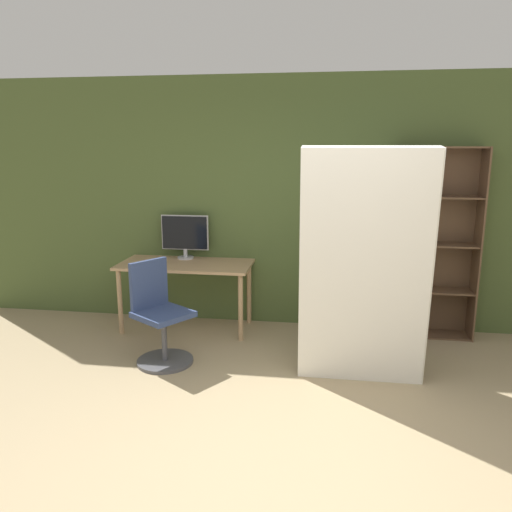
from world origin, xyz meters
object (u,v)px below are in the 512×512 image
at_px(mattress_near, 365,269).
at_px(mattress_far, 363,262).
at_px(monitor, 185,234).
at_px(bookshelf, 421,243).
at_px(office_chair, 160,322).

height_order(mattress_near, mattress_far, same).
bearing_deg(mattress_near, mattress_far, 90.00).
bearing_deg(monitor, mattress_far, -27.78).
relative_size(monitor, bookshelf, 0.27).
xyz_separation_m(office_chair, mattress_near, (1.82, -0.13, 0.60)).
bearing_deg(mattress_far, office_chair, -176.65).
distance_m(office_chair, mattress_far, 1.91).
height_order(monitor, bookshelf, bookshelf).
height_order(office_chair, mattress_near, mattress_near).
xyz_separation_m(monitor, bookshelf, (2.53, -0.01, -0.02)).
xyz_separation_m(mattress_near, mattress_far, (0.00, 0.24, -0.00)).
distance_m(monitor, mattress_near, 2.25).
bearing_deg(office_chair, mattress_far, 3.35).
bearing_deg(office_chair, bookshelf, 23.77).
xyz_separation_m(monitor, mattress_near, (1.88, -1.23, -0.02)).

